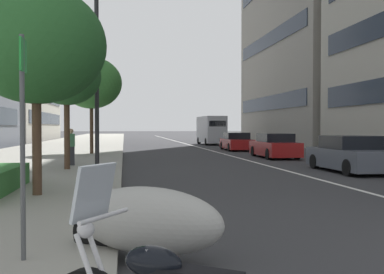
# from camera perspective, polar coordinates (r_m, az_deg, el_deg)

# --- Properties ---
(sidewalk_right_plaza) EXTENTS (160.00, 9.12, 0.15)m
(sidewalk_right_plaza) POSITION_cam_1_polar(r_m,az_deg,el_deg) (33.88, -16.64, -1.66)
(sidewalk_right_plaza) COLOR gray
(sidewalk_right_plaza) RESTS_ON ground
(lane_centre_stripe) EXTENTS (110.00, 0.16, 0.01)m
(lane_centre_stripe) POSITION_cam_1_polar(r_m,az_deg,el_deg) (39.11, 0.86, -1.33)
(lane_centre_stripe) COLOR silver
(lane_centre_stripe) RESTS_ON ground
(motorcycle_nearest_camera) EXTENTS (1.78, 2.24, 0.99)m
(motorcycle_nearest_camera) POSITION_cam_1_polar(r_m,az_deg,el_deg) (5.94, -5.99, -10.71)
(motorcycle_nearest_camera) COLOR #9E9E99
(motorcycle_nearest_camera) RESTS_ON ground
(car_far_down_avenue) EXTENTS (4.43, 1.93, 1.44)m
(car_far_down_avenue) POSITION_cam_1_polar(r_m,az_deg,el_deg) (18.60, 19.75, -2.22)
(car_far_down_avenue) COLOR #4C515B
(car_far_down_avenue) RESTS_ON ground
(car_following_behind) EXTENTS (4.73, 1.93, 1.41)m
(car_following_behind) POSITION_cam_1_polar(r_m,az_deg,el_deg) (26.03, 10.60, -1.21)
(car_following_behind) COLOR maroon
(car_following_behind) RESTS_ON ground
(car_lead_in_lane) EXTENTS (4.73, 2.03, 1.37)m
(car_lead_in_lane) POSITION_cam_1_polar(r_m,az_deg,el_deg) (33.94, 5.75, -0.66)
(car_lead_in_lane) COLOR maroon
(car_lead_in_lane) RESTS_ON ground
(delivery_van_ahead) EXTENTS (5.81, 2.13, 2.87)m
(delivery_van_ahead) POSITION_cam_1_polar(r_m,az_deg,el_deg) (45.08, 2.49, 0.95)
(delivery_van_ahead) COLOR #B7B7BC
(delivery_van_ahead) RESTS_ON ground
(parking_sign_by_curb) EXTENTS (0.32, 0.06, 2.74)m
(parking_sign_by_curb) POSITION_cam_1_polar(r_m,az_deg,el_deg) (5.73, -21.03, 1.35)
(parking_sign_by_curb) COLOR #47494C
(parking_sign_by_curb) RESTS_ON sidewalk_right_plaza
(street_lamp_with_banners) EXTENTS (1.26, 2.66, 9.48)m
(street_lamp_with_banners) POSITION_cam_1_polar(r_m,az_deg,el_deg) (19.39, -11.18, 12.80)
(street_lamp_with_banners) COLOR #232326
(street_lamp_with_banners) RESTS_ON sidewalk_right_plaza
(street_tree_far_plaza) EXTENTS (3.31, 3.31, 5.00)m
(street_tree_far_plaza) POSITION_cam_1_polar(r_m,az_deg,el_deg) (11.35, -19.49, 11.13)
(street_tree_far_plaza) COLOR #473323
(street_tree_far_plaza) RESTS_ON sidewalk_right_plaza
(street_tree_near_plaza_corner) EXTENTS (2.64, 2.64, 4.72)m
(street_tree_near_plaza_corner) POSITION_cam_1_polar(r_m,az_deg,el_deg) (17.84, -15.89, 7.52)
(street_tree_near_plaza_corner) COLOR #473323
(street_tree_near_plaza_corner) RESTS_ON sidewalk_right_plaza
(street_tree_mid_sidewalk) EXTENTS (3.73, 3.73, 5.94)m
(street_tree_mid_sidewalk) POSITION_cam_1_polar(r_m,az_deg,el_deg) (28.04, -12.87, 6.81)
(street_tree_mid_sidewalk) COLOR #473323
(street_tree_mid_sidewalk) RESTS_ON sidewalk_right_plaza
(pedestrian_on_plaza) EXTENTS (0.46, 0.36, 1.56)m
(pedestrian_on_plaza) POSITION_cam_1_polar(r_m,az_deg,el_deg) (19.54, -15.35, -1.24)
(pedestrian_on_plaza) COLOR #2D2D33
(pedestrian_on_plaza) RESTS_ON sidewalk_right_plaza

